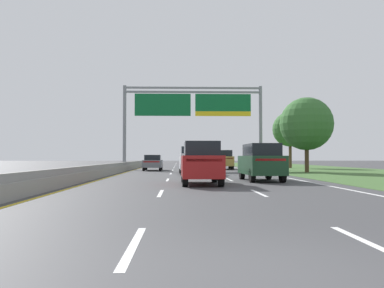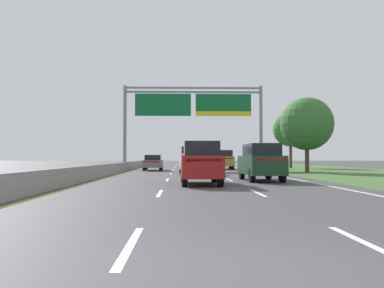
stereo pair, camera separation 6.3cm
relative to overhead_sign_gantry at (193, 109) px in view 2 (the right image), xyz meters
name	(u,v)px [view 2 (the right image)]	position (x,y,z in m)	size (l,w,h in m)	color
ground_plane	(191,171)	(-0.30, -3.84, -6.50)	(220.00, 220.00, 0.00)	#3D3D3F
lane_striping	(192,171)	(-0.30, -4.30, -6.49)	(11.96, 106.00, 0.01)	white
grass_verge_right	(332,171)	(13.65, -3.84, -6.49)	(14.00, 110.00, 0.02)	#3D602D
median_barrier_concrete	(124,167)	(-6.90, -3.84, -6.14)	(0.60, 110.00, 0.85)	gray
overhead_sign_gantry	(193,109)	(0.00, 0.00, 0.00)	(15.06, 0.42, 9.06)	gray
pickup_truck_white	(193,161)	(-0.42, -11.68, -5.42)	(2.13, 5.45, 2.20)	silver
car_grey_left_lane_sedan	(153,162)	(-4.13, -2.45, -5.68)	(1.84, 4.41, 1.57)	slate
car_gold_right_lane_suv	(224,159)	(3.50, 1.65, -5.40)	(2.03, 4.75, 2.11)	#A38438
car_darkgreen_right_lane_suv	(261,162)	(3.22, -20.51, -5.40)	(1.99, 4.73, 2.11)	#193D23
car_blue_centre_lane_sedan	(188,161)	(-0.28, 12.83, -5.68)	(1.87, 4.42, 1.57)	navy
car_red_centre_lane_suv	(201,162)	(-0.37, -23.47, -5.40)	(1.94, 4.72, 2.11)	maroon
roadside_tree_mid	(307,124)	(9.68, -8.47, -2.24)	(4.64, 4.64, 6.59)	#4C3823
roadside_tree_far	(291,129)	(12.13, 5.76, -1.73)	(4.29, 4.29, 6.92)	#4C3823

